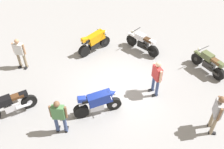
{
  "coord_description": "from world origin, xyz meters",
  "views": [
    {
      "loc": [
        -0.12,
        8.09,
        7.92
      ],
      "look_at": [
        0.4,
        -0.04,
        0.75
      ],
      "focal_mm": 40.42,
      "sensor_mm": 36.0,
      "label": 1
    }
  ],
  "objects_px": {
    "motorcycle_blue_sportbike": "(98,102)",
    "person_in_red_shirt": "(157,76)",
    "motorcycle_silver_cruiser": "(142,43)",
    "person_in_gray_shirt": "(217,112)",
    "motorcycle_black_cruiser": "(10,105)",
    "motorcycle_olive_vintage": "(209,63)",
    "person_in_green_shirt": "(59,115)",
    "person_in_white_shirt": "(20,52)",
    "motorcycle_orange_sportbike": "(95,41)"
  },
  "relations": [
    {
      "from": "motorcycle_orange_sportbike",
      "to": "person_in_white_shirt",
      "type": "height_order",
      "value": "person_in_white_shirt"
    },
    {
      "from": "motorcycle_blue_sportbike",
      "to": "person_in_gray_shirt",
      "type": "relative_size",
      "value": 1.06
    },
    {
      "from": "motorcycle_olive_vintage",
      "to": "motorcycle_blue_sportbike",
      "type": "distance_m",
      "value": 5.73
    },
    {
      "from": "motorcycle_olive_vintage",
      "to": "motorcycle_silver_cruiser",
      "type": "bearing_deg",
      "value": 28.63
    },
    {
      "from": "motorcycle_orange_sportbike",
      "to": "motorcycle_silver_cruiser",
      "type": "xyz_separation_m",
      "value": [
        -2.48,
        -0.15,
        -0.07
      ]
    },
    {
      "from": "motorcycle_olive_vintage",
      "to": "motorcycle_silver_cruiser",
      "type": "relative_size",
      "value": 1.0
    },
    {
      "from": "motorcycle_orange_sportbike",
      "to": "person_in_gray_shirt",
      "type": "relative_size",
      "value": 0.86
    },
    {
      "from": "motorcycle_black_cruiser",
      "to": "motorcycle_olive_vintage",
      "type": "bearing_deg",
      "value": 166.91
    },
    {
      "from": "person_in_white_shirt",
      "to": "person_in_red_shirt",
      "type": "bearing_deg",
      "value": 86.43
    },
    {
      "from": "motorcycle_silver_cruiser",
      "to": "person_in_green_shirt",
      "type": "relative_size",
      "value": 1.03
    },
    {
      "from": "motorcycle_black_cruiser",
      "to": "person_in_gray_shirt",
      "type": "distance_m",
      "value": 7.77
    },
    {
      "from": "motorcycle_blue_sportbike",
      "to": "person_in_red_shirt",
      "type": "bearing_deg",
      "value": 8.2
    },
    {
      "from": "motorcycle_black_cruiser",
      "to": "person_in_white_shirt",
      "type": "distance_m",
      "value": 3.03
    },
    {
      "from": "motorcycle_black_cruiser",
      "to": "person_in_gray_shirt",
      "type": "height_order",
      "value": "person_in_gray_shirt"
    },
    {
      "from": "person_in_red_shirt",
      "to": "person_in_gray_shirt",
      "type": "xyz_separation_m",
      "value": [
        -2.0,
        1.84,
        0.04
      ]
    },
    {
      "from": "motorcycle_blue_sportbike",
      "to": "person_in_red_shirt",
      "type": "distance_m",
      "value": 2.68
    },
    {
      "from": "motorcycle_black_cruiser",
      "to": "person_in_red_shirt",
      "type": "height_order",
      "value": "person_in_red_shirt"
    },
    {
      "from": "person_in_red_shirt",
      "to": "person_in_green_shirt",
      "type": "bearing_deg",
      "value": 7.88
    },
    {
      "from": "motorcycle_blue_sportbike",
      "to": "person_in_white_shirt",
      "type": "relative_size",
      "value": 1.18
    },
    {
      "from": "person_in_red_shirt",
      "to": "person_in_white_shirt",
      "type": "relative_size",
      "value": 1.07
    },
    {
      "from": "motorcycle_black_cruiser",
      "to": "person_in_white_shirt",
      "type": "height_order",
      "value": "person_in_white_shirt"
    },
    {
      "from": "motorcycle_orange_sportbike",
      "to": "person_in_white_shirt",
      "type": "relative_size",
      "value": 0.96
    },
    {
      "from": "motorcycle_orange_sportbike",
      "to": "motorcycle_blue_sportbike",
      "type": "height_order",
      "value": "same"
    },
    {
      "from": "person_in_gray_shirt",
      "to": "motorcycle_black_cruiser",
      "type": "bearing_deg",
      "value": -176.44
    },
    {
      "from": "motorcycle_orange_sportbike",
      "to": "person_in_red_shirt",
      "type": "height_order",
      "value": "person_in_red_shirt"
    },
    {
      "from": "person_in_green_shirt",
      "to": "motorcycle_silver_cruiser",
      "type": "bearing_deg",
      "value": -30.35
    },
    {
      "from": "motorcycle_blue_sportbike",
      "to": "person_in_gray_shirt",
      "type": "height_order",
      "value": "person_in_gray_shirt"
    },
    {
      "from": "motorcycle_blue_sportbike",
      "to": "person_in_white_shirt",
      "type": "height_order",
      "value": "person_in_white_shirt"
    },
    {
      "from": "motorcycle_olive_vintage",
      "to": "person_in_white_shirt",
      "type": "height_order",
      "value": "person_in_white_shirt"
    },
    {
      "from": "motorcycle_orange_sportbike",
      "to": "person_in_gray_shirt",
      "type": "xyz_separation_m",
      "value": [
        -4.94,
        4.8,
        0.44
      ]
    },
    {
      "from": "person_in_gray_shirt",
      "to": "person_in_green_shirt",
      "type": "relative_size",
      "value": 1.1
    },
    {
      "from": "motorcycle_olive_vintage",
      "to": "person_in_white_shirt",
      "type": "distance_m",
      "value": 8.91
    },
    {
      "from": "motorcycle_blue_sportbike",
      "to": "motorcycle_silver_cruiser",
      "type": "bearing_deg",
      "value": 46.71
    },
    {
      "from": "motorcycle_black_cruiser",
      "to": "person_in_red_shirt",
      "type": "distance_m",
      "value": 5.97
    },
    {
      "from": "motorcycle_black_cruiser",
      "to": "person_in_green_shirt",
      "type": "xyz_separation_m",
      "value": [
        -2.15,
        0.71,
        0.4
      ]
    },
    {
      "from": "motorcycle_silver_cruiser",
      "to": "person_in_green_shirt",
      "type": "xyz_separation_m",
      "value": [
        3.13,
        5.38,
        0.4
      ]
    },
    {
      "from": "motorcycle_black_cruiser",
      "to": "person_in_green_shirt",
      "type": "distance_m",
      "value": 2.3
    },
    {
      "from": "motorcycle_silver_cruiser",
      "to": "person_in_gray_shirt",
      "type": "relative_size",
      "value": 0.94
    },
    {
      "from": "person_in_white_shirt",
      "to": "person_in_gray_shirt",
      "type": "xyz_separation_m",
      "value": [
        -8.29,
        3.24,
        0.13
      ]
    },
    {
      "from": "motorcycle_olive_vintage",
      "to": "person_in_gray_shirt",
      "type": "height_order",
      "value": "person_in_gray_shirt"
    },
    {
      "from": "person_in_red_shirt",
      "to": "motorcycle_silver_cruiser",
      "type": "bearing_deg",
      "value": -105.83
    },
    {
      "from": "person_in_green_shirt",
      "to": "person_in_red_shirt",
      "type": "bearing_deg",
      "value": -57.97
    },
    {
      "from": "person_in_red_shirt",
      "to": "motorcycle_blue_sportbike",
      "type": "bearing_deg",
      "value": 4.12
    },
    {
      "from": "motorcycle_silver_cruiser",
      "to": "person_in_white_shirt",
      "type": "height_order",
      "value": "person_in_white_shirt"
    },
    {
      "from": "motorcycle_olive_vintage",
      "to": "motorcycle_blue_sportbike",
      "type": "height_order",
      "value": "motorcycle_blue_sportbike"
    },
    {
      "from": "motorcycle_silver_cruiser",
      "to": "person_in_green_shirt",
      "type": "bearing_deg",
      "value": 100.11
    },
    {
      "from": "motorcycle_black_cruiser",
      "to": "motorcycle_blue_sportbike",
      "type": "distance_m",
      "value": 3.43
    },
    {
      "from": "motorcycle_olive_vintage",
      "to": "person_in_gray_shirt",
      "type": "distance_m",
      "value": 3.58
    },
    {
      "from": "motorcycle_blue_sportbike",
      "to": "person_in_gray_shirt",
      "type": "xyz_separation_m",
      "value": [
        -4.33,
        0.58,
        0.44
      ]
    },
    {
      "from": "motorcycle_orange_sportbike",
      "to": "person_in_red_shirt",
      "type": "relative_size",
      "value": 0.89
    }
  ]
}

